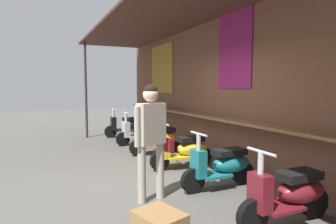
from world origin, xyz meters
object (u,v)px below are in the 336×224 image
object	(u,v)px
scooter_yellow	(185,149)
scooter_teal	(223,165)
scooter_maroon	(291,193)
scooter_black	(128,125)
scooter_orange	(160,139)
scooter_silver	(141,131)
shopper_with_handbag	(152,130)

from	to	relation	value
scooter_yellow	scooter_teal	world-z (taller)	same
scooter_maroon	scooter_yellow	bearing A→B (deg)	-88.69
scooter_black	scooter_maroon	distance (m)	6.90
scooter_orange	scooter_yellow	xyz separation A→B (m)	(1.38, 0.00, 0.00)
scooter_orange	scooter_teal	size ratio (longest dim) A/B	1.00
scooter_teal	scooter_maroon	world-z (taller)	same
scooter_black	scooter_yellow	xyz separation A→B (m)	(4.16, 0.00, 0.00)
scooter_maroon	scooter_orange	bearing A→B (deg)	-88.69
scooter_silver	shopper_with_handbag	xyz separation A→B (m)	(4.07, -1.28, 0.67)
scooter_black	scooter_maroon	xyz separation A→B (m)	(6.90, 0.00, 0.00)
scooter_orange	shopper_with_handbag	distance (m)	3.07
scooter_silver	shopper_with_handbag	distance (m)	4.32
scooter_teal	scooter_yellow	bearing A→B (deg)	-90.53
scooter_black	scooter_maroon	size ratio (longest dim) A/B	1.00
scooter_silver	scooter_orange	world-z (taller)	same
scooter_maroon	scooter_teal	bearing A→B (deg)	-88.69
scooter_yellow	shopper_with_handbag	bearing A→B (deg)	47.45
scooter_orange	shopper_with_handbag	world-z (taller)	shopper_with_handbag
scooter_yellow	scooter_maroon	size ratio (longest dim) A/B	1.00
scooter_orange	scooter_silver	bearing A→B (deg)	-87.86
scooter_maroon	shopper_with_handbag	distance (m)	2.02
scooter_black	shopper_with_handbag	size ratio (longest dim) A/B	0.81
scooter_silver	scooter_yellow	world-z (taller)	same
scooter_black	shopper_with_handbag	xyz separation A→B (m)	(5.48, -1.28, 0.67)
scooter_silver	scooter_orange	size ratio (longest dim) A/B	1.00
scooter_black	scooter_teal	world-z (taller)	same
scooter_black	shopper_with_handbag	world-z (taller)	shopper_with_handbag
scooter_silver	scooter_maroon	size ratio (longest dim) A/B	1.00
scooter_maroon	shopper_with_handbag	world-z (taller)	shopper_with_handbag
scooter_yellow	scooter_teal	xyz separation A→B (m)	(1.33, 0.00, 0.00)
scooter_yellow	shopper_with_handbag	size ratio (longest dim) A/B	0.81
scooter_orange	scooter_maroon	distance (m)	4.12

